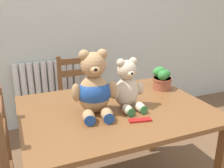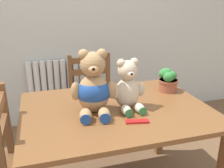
% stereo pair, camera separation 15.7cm
% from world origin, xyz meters
% --- Properties ---
extents(wall_back, '(8.00, 0.04, 2.60)m').
position_xyz_m(wall_back, '(0.00, 1.84, 1.30)').
color(wall_back, silver).
rests_on(wall_back, ground_plane).
extents(radiator, '(0.73, 0.10, 0.76)m').
position_xyz_m(radiator, '(-0.25, 1.77, 0.35)').
color(radiator, white).
rests_on(radiator, ground_plane).
extents(dining_table, '(1.22, 0.93, 0.73)m').
position_xyz_m(dining_table, '(0.00, 0.46, 0.63)').
color(dining_table, brown).
rests_on(dining_table, ground_plane).
extents(wooden_chair_behind, '(0.44, 0.45, 0.87)m').
position_xyz_m(wooden_chair_behind, '(0.04, 1.36, 0.44)').
color(wooden_chair_behind, brown).
rests_on(wooden_chair_behind, ground_plane).
extents(teddy_bear_left, '(0.29, 0.31, 0.40)m').
position_xyz_m(teddy_bear_left, '(-0.15, 0.44, 0.89)').
color(teddy_bear_left, tan).
rests_on(teddy_bear_left, dining_table).
extents(teddy_bear_right, '(0.23, 0.23, 0.33)m').
position_xyz_m(teddy_bear_right, '(0.07, 0.44, 0.87)').
color(teddy_bear_right, beige).
rests_on(teddy_bear_right, dining_table).
extents(potted_plant, '(0.15, 0.15, 0.18)m').
position_xyz_m(potted_plant, '(0.48, 0.65, 0.81)').
color(potted_plant, '#9E5138').
rests_on(potted_plant, dining_table).
extents(chocolate_bar, '(0.14, 0.07, 0.01)m').
position_xyz_m(chocolate_bar, '(0.06, 0.23, 0.73)').
color(chocolate_bar, red).
rests_on(chocolate_bar, dining_table).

